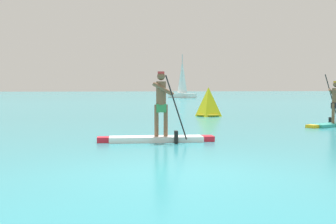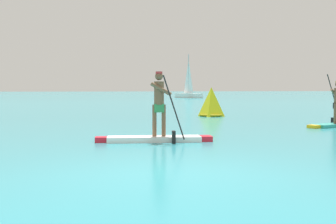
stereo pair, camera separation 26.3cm
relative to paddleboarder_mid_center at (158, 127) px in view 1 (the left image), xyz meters
name	(u,v)px [view 1 (the left image)]	position (x,y,z in m)	size (l,w,h in m)	color
ground	(177,172)	(-0.80, -4.06, -0.38)	(440.00, 440.00, 0.00)	teal
paddleboarder_mid_center	(158,127)	(0.00, 0.00, 0.00)	(3.09, 1.09, 1.85)	white
paddleboarder_far_right	(336,117)	(7.62, 2.61, -0.02)	(3.03, 1.29, 1.98)	teal
race_marker_buoy	(208,103)	(5.22, 9.31, 0.29)	(1.38, 1.38, 1.48)	yellow
sailboat_right_horizon	(182,92)	(17.91, 50.95, 0.53)	(3.13, 5.25, 6.63)	white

